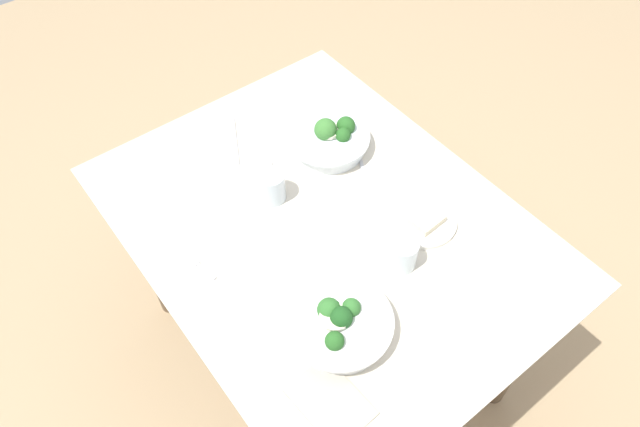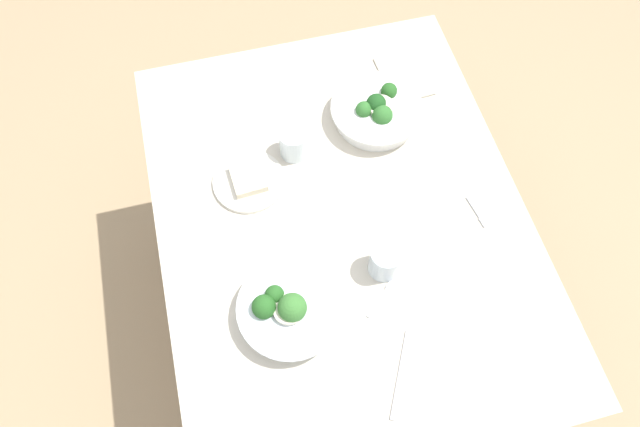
{
  "view_description": "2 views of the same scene",
  "coord_description": "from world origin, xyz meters",
  "px_view_note": "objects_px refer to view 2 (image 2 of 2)",
  "views": [
    {
      "loc": [
        0.76,
        -0.61,
        2.03
      ],
      "look_at": [
        -0.03,
        0.01,
        0.77
      ],
      "focal_mm": 33.06,
      "sensor_mm": 36.0,
      "label": 1
    },
    {
      "loc": [
        -0.63,
        0.22,
        2.06
      ],
      "look_at": [
        0.02,
        0.05,
        0.77
      ],
      "focal_mm": 32.13,
      "sensor_mm": 36.0,
      "label": 2
    }
  ],
  "objects_px": {
    "broccoli_bowl_far": "(289,309)",
    "fork_by_far_bowl": "(478,213)",
    "water_glass_side": "(294,143)",
    "napkin_folded_upper": "(404,76)",
    "broccoli_bowl_near": "(377,111)",
    "fork_by_near_bowl": "(382,296)",
    "bread_side_plate": "(249,180)",
    "water_glass_center": "(385,261)",
    "table_knife_left": "(400,374)",
    "table_knife_right": "(279,242)"
  },
  "relations": [
    {
      "from": "table_knife_left",
      "to": "fork_by_far_bowl",
      "type": "bearing_deg",
      "value": -15.17
    },
    {
      "from": "broccoli_bowl_near",
      "to": "bread_side_plate",
      "type": "xyz_separation_m",
      "value": [
        -0.12,
        0.38,
        -0.02
      ]
    },
    {
      "from": "napkin_folded_upper",
      "to": "fork_by_far_bowl",
      "type": "bearing_deg",
      "value": -174.91
    },
    {
      "from": "bread_side_plate",
      "to": "table_knife_right",
      "type": "xyz_separation_m",
      "value": [
        -0.19,
        -0.04,
        -0.01
      ]
    },
    {
      "from": "broccoli_bowl_near",
      "to": "fork_by_near_bowl",
      "type": "distance_m",
      "value": 0.52
    },
    {
      "from": "fork_by_near_bowl",
      "to": "bread_side_plate",
      "type": "bearing_deg",
      "value": 82.34
    },
    {
      "from": "broccoli_bowl_far",
      "to": "napkin_folded_upper",
      "type": "bearing_deg",
      "value": -38.14
    },
    {
      "from": "fork_by_near_bowl",
      "to": "water_glass_center",
      "type": "bearing_deg",
      "value": 30.37
    },
    {
      "from": "water_glass_center",
      "to": "fork_by_far_bowl",
      "type": "xyz_separation_m",
      "value": [
        0.08,
        -0.28,
        -0.04
      ]
    },
    {
      "from": "fork_by_far_bowl",
      "to": "napkin_folded_upper",
      "type": "bearing_deg",
      "value": 175.3
    },
    {
      "from": "fork_by_near_bowl",
      "to": "table_knife_left",
      "type": "relative_size",
      "value": 0.46
    },
    {
      "from": "broccoli_bowl_near",
      "to": "water_glass_side",
      "type": "bearing_deg",
      "value": 101.93
    },
    {
      "from": "bread_side_plate",
      "to": "fork_by_near_bowl",
      "type": "bearing_deg",
      "value": -147.65
    },
    {
      "from": "broccoli_bowl_far",
      "to": "water_glass_side",
      "type": "height_order",
      "value": "broccoli_bowl_far"
    },
    {
      "from": "broccoli_bowl_far",
      "to": "water_glass_center",
      "type": "xyz_separation_m",
      "value": [
        0.06,
        -0.25,
        0.01
      ]
    },
    {
      "from": "broccoli_bowl_far",
      "to": "fork_by_far_bowl",
      "type": "relative_size",
      "value": 2.62
    },
    {
      "from": "fork_by_far_bowl",
      "to": "table_knife_right",
      "type": "xyz_separation_m",
      "value": [
        0.05,
        0.51,
        -0.0
      ]
    },
    {
      "from": "water_glass_side",
      "to": "broccoli_bowl_near",
      "type": "bearing_deg",
      "value": -78.07
    },
    {
      "from": "broccoli_bowl_near",
      "to": "table_knife_left",
      "type": "bearing_deg",
      "value": 167.63
    },
    {
      "from": "broccoli_bowl_far",
      "to": "table_knife_right",
      "type": "height_order",
      "value": "broccoli_bowl_far"
    },
    {
      "from": "water_glass_center",
      "to": "table_knife_right",
      "type": "distance_m",
      "value": 0.27
    },
    {
      "from": "napkin_folded_upper",
      "to": "water_glass_side",
      "type": "bearing_deg",
      "value": 115.41
    },
    {
      "from": "bread_side_plate",
      "to": "napkin_folded_upper",
      "type": "xyz_separation_m",
      "value": [
        0.24,
        -0.51,
        -0.01
      ]
    },
    {
      "from": "fork_by_near_bowl",
      "to": "napkin_folded_upper",
      "type": "bearing_deg",
      "value": 27.47
    },
    {
      "from": "water_glass_center",
      "to": "napkin_folded_upper",
      "type": "distance_m",
      "value": 0.61
    },
    {
      "from": "broccoli_bowl_far",
      "to": "fork_by_near_bowl",
      "type": "bearing_deg",
      "value": -93.47
    },
    {
      "from": "table_knife_left",
      "to": "water_glass_center",
      "type": "bearing_deg",
      "value": 19.39
    },
    {
      "from": "napkin_folded_upper",
      "to": "water_glass_center",
      "type": "bearing_deg",
      "value": 157.12
    },
    {
      "from": "water_glass_center",
      "to": "fork_by_far_bowl",
      "type": "height_order",
      "value": "water_glass_center"
    },
    {
      "from": "broccoli_bowl_near",
      "to": "table_knife_right",
      "type": "distance_m",
      "value": 0.46
    },
    {
      "from": "water_glass_center",
      "to": "fork_by_far_bowl",
      "type": "bearing_deg",
      "value": -73.45
    },
    {
      "from": "table_knife_left",
      "to": "fork_by_near_bowl",
      "type": "bearing_deg",
      "value": 23.76
    },
    {
      "from": "napkin_folded_upper",
      "to": "fork_by_near_bowl",
      "type": "bearing_deg",
      "value": 157.47
    },
    {
      "from": "water_glass_side",
      "to": "table_knife_left",
      "type": "bearing_deg",
      "value": -171.56
    },
    {
      "from": "broccoli_bowl_near",
      "to": "water_glass_center",
      "type": "relative_size",
      "value": 2.77
    },
    {
      "from": "broccoli_bowl_far",
      "to": "water_glass_side",
      "type": "bearing_deg",
      "value": -14.5
    },
    {
      "from": "water_glass_center",
      "to": "table_knife_left",
      "type": "xyz_separation_m",
      "value": [
        -0.25,
        0.04,
        -0.04
      ]
    },
    {
      "from": "broccoli_bowl_near",
      "to": "fork_by_far_bowl",
      "type": "height_order",
      "value": "broccoli_bowl_near"
    },
    {
      "from": "broccoli_bowl_far",
      "to": "water_glass_side",
      "type": "xyz_separation_m",
      "value": [
        0.44,
        -0.11,
        0.01
      ]
    },
    {
      "from": "broccoli_bowl_near",
      "to": "water_glass_side",
      "type": "xyz_separation_m",
      "value": [
        -0.05,
        0.25,
        0.01
      ]
    },
    {
      "from": "fork_by_far_bowl",
      "to": "napkin_folded_upper",
      "type": "xyz_separation_m",
      "value": [
        0.48,
        0.04,
        0.0
      ]
    },
    {
      "from": "broccoli_bowl_far",
      "to": "broccoli_bowl_near",
      "type": "distance_m",
      "value": 0.61
    },
    {
      "from": "fork_by_near_bowl",
      "to": "table_knife_right",
      "type": "distance_m",
      "value": 0.29
    },
    {
      "from": "bread_side_plate",
      "to": "napkin_folded_upper",
      "type": "height_order",
      "value": "bread_side_plate"
    },
    {
      "from": "water_glass_center",
      "to": "fork_by_near_bowl",
      "type": "relative_size",
      "value": 0.98
    },
    {
      "from": "water_glass_side",
      "to": "broccoli_bowl_far",
      "type": "bearing_deg",
      "value": 165.5
    },
    {
      "from": "fork_by_far_bowl",
      "to": "napkin_folded_upper",
      "type": "distance_m",
      "value": 0.48
    },
    {
      "from": "broccoli_bowl_near",
      "to": "table_knife_right",
      "type": "relative_size",
      "value": 1.28
    },
    {
      "from": "broccoli_bowl_far",
      "to": "fork_by_far_bowl",
      "type": "xyz_separation_m",
      "value": [
        0.14,
        -0.53,
        -0.03
      ]
    },
    {
      "from": "fork_by_near_bowl",
      "to": "table_knife_right",
      "type": "xyz_separation_m",
      "value": [
        0.2,
        0.21,
        -0.0
      ]
    }
  ]
}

